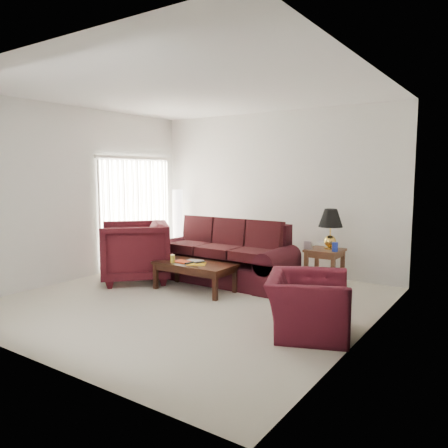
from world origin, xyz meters
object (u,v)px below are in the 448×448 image
at_px(floor_lamp, 178,225).
at_px(coffee_table, 195,277).
at_px(armchair_left, 135,251).
at_px(end_table, 324,267).
at_px(sofa, 223,252).
at_px(armchair_right, 308,304).

relative_size(floor_lamp, coffee_table, 1.19).
height_order(floor_lamp, armchair_left, floor_lamp).
xyz_separation_m(end_table, coffee_table, (-1.58, -1.48, -0.08)).
xyz_separation_m(floor_lamp, coffee_table, (1.81, -1.74, -0.54)).
height_order(sofa, end_table, sofa).
distance_m(sofa, coffee_table, 0.81).
relative_size(sofa, end_table, 4.04).
bearing_deg(end_table, floor_lamp, 175.71).
height_order(sofa, coffee_table, sofa).
bearing_deg(sofa, armchair_left, -149.40).
height_order(armchair_right, coffee_table, armchair_right).
xyz_separation_m(sofa, floor_lamp, (-1.84, 0.98, 0.26)).
relative_size(end_table, armchair_left, 0.54).
xyz_separation_m(floor_lamp, armchair_left, (0.57, -1.83, -0.25)).
xyz_separation_m(sofa, end_table, (1.55, 0.73, -0.20)).
height_order(floor_lamp, coffee_table, floor_lamp).
xyz_separation_m(floor_lamp, armchair_right, (4.04, -2.45, -0.42)).
bearing_deg(floor_lamp, armchair_left, -72.60).
distance_m(end_table, armchair_left, 3.23).
bearing_deg(floor_lamp, end_table, -4.29).
relative_size(sofa, armchair_right, 2.35).
bearing_deg(end_table, armchair_right, -73.56).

